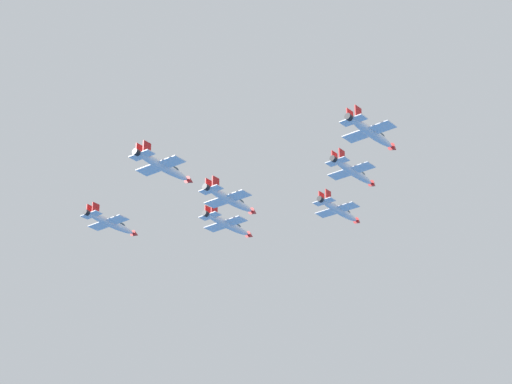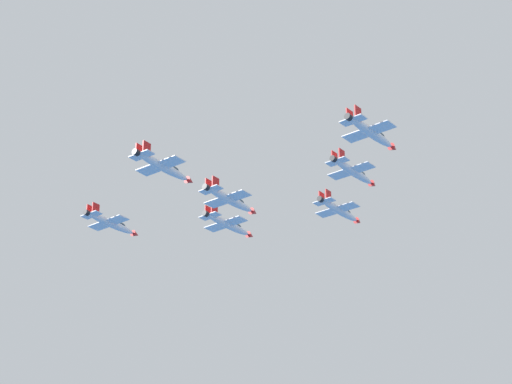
# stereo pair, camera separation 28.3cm
# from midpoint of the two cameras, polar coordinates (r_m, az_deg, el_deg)

# --- Properties ---
(jet_lead) EXTENTS (9.39, 15.45, 3.25)m
(jet_lead) POSITION_cam_midpoint_polar(r_m,az_deg,el_deg) (231.10, 4.33, -0.93)
(jet_lead) COLOR white
(jet_left_wingman) EXTENTS (9.40, 15.37, 3.23)m
(jet_left_wingman) POSITION_cam_midpoint_polar(r_m,az_deg,el_deg) (224.04, -1.41, -1.67)
(jet_left_wingman) COLOR white
(jet_right_wingman) EXTENTS (9.07, 14.91, 3.14)m
(jet_right_wingman) POSITION_cam_midpoint_polar(r_m,az_deg,el_deg) (208.97, 5.05, 1.06)
(jet_right_wingman) COLOR white
(jet_left_outer) EXTENTS (9.02, 14.77, 3.10)m
(jet_left_outer) POSITION_cam_midpoint_polar(r_m,az_deg,el_deg) (220.77, -7.40, -1.59)
(jet_left_outer) COLOR white
(jet_right_outer) EXTENTS (9.21, 15.11, 3.18)m
(jet_right_outer) POSITION_cam_midpoint_polar(r_m,az_deg,el_deg) (186.37, 5.96, 3.06)
(jet_right_outer) COLOR white
(jet_slot_rear) EXTENTS (9.08, 14.90, 3.13)m
(jet_slot_rear) POSITION_cam_midpoint_polar(r_m,az_deg,el_deg) (200.47, -1.30, -0.38)
(jet_slot_rear) COLOR white
(jet_trailing) EXTENTS (9.04, 14.87, 3.13)m
(jet_trailing) POSITION_cam_midpoint_polar(r_m,az_deg,el_deg) (188.24, -4.74, 1.32)
(jet_trailing) COLOR white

